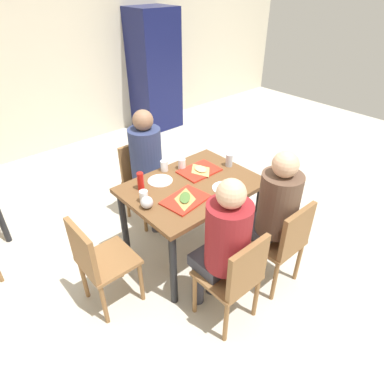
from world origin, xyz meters
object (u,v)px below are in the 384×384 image
chair_far_side (142,176)px  main_table (192,194)px  tray_red_far (199,171)px  drink_fridge (155,71)px  person_far_side (148,161)px  plastic_cup_d (182,164)px  person_in_brown_jacket (274,208)px  plastic_cup_a (164,166)px  foil_bundle (147,202)px  person_in_red (224,240)px  chair_left_end (98,260)px  plastic_cup_c (144,196)px  pizza_slice_a (185,198)px  condiment_bottle (141,181)px  soda_can (229,160)px  pizza_slice_b (201,169)px  paper_plate_near_edge (225,188)px  chair_near_right (283,240)px  tray_red_near (185,200)px  chair_near_left (236,276)px  paper_plate_center (160,181)px  plastic_cup_b (224,196)px

chair_far_side → main_table: bearing=-90.0°
tray_red_far → drink_fridge: 3.10m
person_far_side → plastic_cup_d: 0.42m
person_in_brown_jacket → plastic_cup_a: 1.08m
foil_bundle → main_table: bearing=2.5°
person_in_red → chair_left_end: bearing=135.3°
person_in_brown_jacket → plastic_cup_c: size_ratio=12.64×
pizza_slice_a → plastic_cup_d: size_ratio=2.59×
person_in_brown_jacket → plastic_cup_c: person_in_brown_jacket is taller
person_in_brown_jacket → condiment_bottle: person_in_brown_jacket is taller
soda_can → drink_fridge: drink_fridge is taller
person_far_side → pizza_slice_b: person_far_side is taller
chair_far_side → person_in_brown_jacket: bearing=-78.9°
main_table → paper_plate_near_edge: size_ratio=5.23×
chair_near_right → tray_red_near: chair_near_right is taller
tray_red_far → soda_can: 0.31m
chair_left_end → paper_plate_near_edge: bearing=-11.6°
soda_can → condiment_bottle: bearing=166.3°
chair_near_left → chair_far_side: bearing=79.9°
main_table → chair_near_right: chair_near_right is taller
chair_far_side → pizza_slice_a: 1.02m
person_far_side → plastic_cup_c: size_ratio=12.64×
plastic_cup_d → tray_red_far: bearing=-59.7°
person_in_red → person_in_brown_jacket: size_ratio=1.00×
chair_far_side → person_in_brown_jacket: (0.29, -1.47, 0.25)m
chair_left_end → plastic_cup_d: bearing=14.3°
chair_near_right → chair_far_side: size_ratio=1.00×
person_in_red → drink_fridge: (1.97, 3.52, 0.20)m
chair_near_left → foil_bundle: size_ratio=8.54×
paper_plate_center → foil_bundle: foil_bundle is taller
plastic_cup_c → pizza_slice_a: bearing=-39.1°
chair_far_side → chair_left_end: size_ratio=1.00×
drink_fridge → tray_red_far: bearing=-118.5°
person_in_red → plastic_cup_b: bearing=44.1°
condiment_bottle → drink_fridge: drink_fridge is taller
person_in_brown_jacket → foil_bundle: person_in_brown_jacket is taller
chair_left_end → drink_fridge: bearing=47.2°
chair_near_left → plastic_cup_d: (0.40, 1.08, 0.33)m
chair_near_right → chair_left_end: (-1.25, 0.81, 0.00)m
person_far_side → foil_bundle: bearing=-125.5°
pizza_slice_a → drink_fridge: size_ratio=0.14×
chair_left_end → person_in_red: 0.98m
plastic_cup_a → chair_left_end: bearing=-158.9°
chair_near_left → person_in_brown_jacket: size_ratio=0.68×
pizza_slice_b → plastic_cup_d: 0.19m
chair_near_left → plastic_cup_b: size_ratio=8.54×
chair_left_end → chair_near_left: bearing=-50.2°
plastic_cup_d → condiment_bottle: (-0.49, -0.04, 0.03)m
paper_plate_near_edge → drink_fridge: bearing=63.9°
chair_near_right → plastic_cup_a: plastic_cup_a is taller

